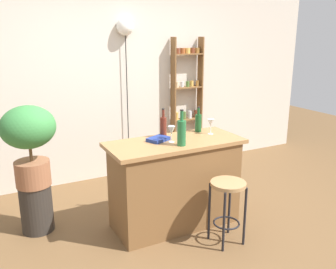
{
  "coord_description": "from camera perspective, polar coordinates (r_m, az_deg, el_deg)",
  "views": [
    {
      "loc": [
        -1.67,
        -2.75,
        1.95
      ],
      "look_at": [
        0.05,
        0.55,
        0.91
      ],
      "focal_mm": 38.85,
      "sensor_mm": 36.0,
      "label": 1
    }
  ],
  "objects": [
    {
      "name": "kitchen_counter",
      "position": [
        3.79,
        1.08,
        -7.59
      ],
      "size": [
        1.38,
        0.6,
        0.91
      ],
      "color": "brown",
      "rests_on": "ground"
    },
    {
      "name": "spice_shelf",
      "position": [
        5.38,
        2.97,
        5.37
      ],
      "size": [
        0.47,
        0.14,
        1.9
      ],
      "color": "brown",
      "rests_on": "ground"
    },
    {
      "name": "bottle_wine_red",
      "position": [
        3.97,
        4.78,
        1.92
      ],
      "size": [
        0.07,
        0.07,
        0.27
      ],
      "color": "#194C23",
      "rests_on": "kitchen_counter"
    },
    {
      "name": "bottle_sauce_amber",
      "position": [
        3.46,
        2.15,
        0.39
      ],
      "size": [
        0.08,
        0.08,
        0.35
      ],
      "color": "#236638",
      "rests_on": "kitchen_counter"
    },
    {
      "name": "bar_stool",
      "position": [
        3.5,
        9.33,
        -9.76
      ],
      "size": [
        0.33,
        0.33,
        0.62
      ],
      "color": "black",
      "rests_on": "ground"
    },
    {
      "name": "bottle_vinegar",
      "position": [
        3.73,
        -0.74,
        1.26
      ],
      "size": [
        0.07,
        0.07,
        0.31
      ],
      "color": "#5B2319",
      "rests_on": "kitchen_counter"
    },
    {
      "name": "plant_stool",
      "position": [
        3.98,
        -19.92,
        -10.75
      ],
      "size": [
        0.32,
        0.32,
        0.5
      ],
      "primitive_type": "cylinder",
      "color": "#2D2823",
      "rests_on": "ground"
    },
    {
      "name": "pendant_globe_light",
      "position": [
        4.92,
        -6.74,
        16.18
      ],
      "size": [
        0.23,
        0.23,
        2.15
      ],
      "color": "black",
      "rests_on": "ground"
    },
    {
      "name": "ground",
      "position": [
        3.77,
        3.31,
        -15.63
      ],
      "size": [
        12.0,
        12.0,
        0.0
      ],
      "primitive_type": "plane",
      "color": "brown"
    },
    {
      "name": "wine_glass_center",
      "position": [
        3.88,
        6.73,
        1.75
      ],
      "size": [
        0.07,
        0.07,
        0.16
      ],
      "color": "silver",
      "rests_on": "kitchen_counter"
    },
    {
      "name": "back_wall",
      "position": [
        5.02,
        -8.0,
        9.16
      ],
      "size": [
        6.4,
        0.1,
        2.8
      ],
      "primitive_type": "cube",
      "color": "beige",
      "rests_on": "ground"
    },
    {
      "name": "wine_glass_left",
      "position": [
        3.56,
        0.56,
        0.6
      ],
      "size": [
        0.07,
        0.07,
        0.16
      ],
      "color": "silver",
      "rests_on": "kitchen_counter"
    },
    {
      "name": "cookbook",
      "position": [
        3.63,
        -1.55,
        -0.73
      ],
      "size": [
        0.25,
        0.22,
        0.03
      ],
      "primitive_type": "cube",
      "rotation": [
        0.0,
        0.0,
        0.42
      ],
      "color": "navy",
      "rests_on": "kitchen_counter"
    },
    {
      "name": "potted_plant",
      "position": [
        3.72,
        -20.96,
        -0.46
      ],
      "size": [
        0.52,
        0.47,
        0.8
      ],
      "color": "#935B3D",
      "rests_on": "plant_stool"
    }
  ]
}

